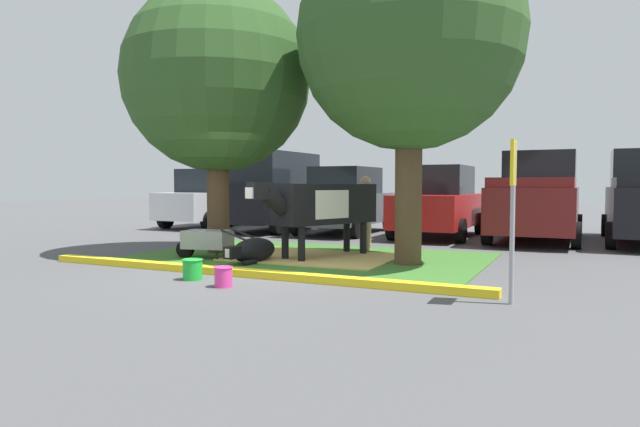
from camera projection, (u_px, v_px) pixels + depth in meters
The scene contains 18 objects.
ground_plane at pixel (248, 272), 9.49m from camera, with size 80.00×80.00×0.00m, color #4C4C4F.
grass_island at pixel (308, 257), 11.32m from camera, with size 7.02×4.67×0.02m, color #386B28.
curb_yellow at pixel (240, 272), 9.08m from camera, with size 8.22×0.24×0.12m, color yellow.
hay_bedding at pixel (314, 257), 11.18m from camera, with size 3.20×2.40×0.04m, color tan.
shade_tree_left at pixel (217, 79), 11.92m from camera, with size 4.03×4.03×5.81m.
shade_tree_right at pixel (410, 38), 10.12m from camera, with size 4.16×4.16×6.28m.
cow_holstein at pixel (322, 205), 11.16m from camera, with size 1.56×3.01×1.55m.
calf_lying at pixel (253, 251), 10.55m from camera, with size 0.63×1.33×0.48m.
person_handler at pixel (366, 211), 12.43m from camera, with size 0.52×0.34×1.69m.
wheelbarrow at pixel (206, 240), 11.11m from camera, with size 1.62×0.79×0.63m.
parking_sign at pixel (513, 189), 6.86m from camera, with size 0.06×0.44×2.05m.
bucket_green at pixel (193, 269), 8.72m from camera, with size 0.33×0.33×0.33m.
bucket_pink at pixel (223, 276), 8.11m from camera, with size 0.29×0.29×0.30m.
hatchback_white at pixel (213, 199), 19.59m from camera, with size 2.02×4.40×2.02m.
suv_black at pixel (275, 191), 18.00m from camera, with size 2.12×4.60×2.52m.
sedan_silver at pixel (346, 201), 16.92m from camera, with size 2.02×4.40×2.02m.
sedan_red at pixel (439, 202), 15.69m from camera, with size 2.02×4.40×2.02m.
pickup_truck_maroon at pixel (537, 199), 14.86m from camera, with size 2.22×5.40×2.42m.
Camera 1 is at (5.18, -7.97, 1.51)m, focal length 31.10 mm.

